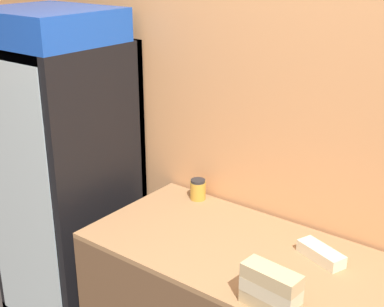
{
  "coord_description": "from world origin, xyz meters",
  "views": [
    {
      "loc": [
        0.88,
        -0.9,
        2.17
      ],
      "look_at": [
        -0.55,
        0.96,
        1.27
      ],
      "focal_mm": 50.0,
      "sensor_mm": 36.0,
      "label": 1
    }
  ],
  "objects_px": {
    "condiment_jar": "(198,189)",
    "sandwich_stack_bottom": "(270,302)",
    "beverage_cooler": "(70,155)",
    "sandwich_flat_right": "(321,254)",
    "sandwich_stack_middle": "(271,289)",
    "sandwich_stack_top": "(272,276)"
  },
  "relations": [
    {
      "from": "sandwich_flat_right",
      "to": "condiment_jar",
      "type": "relative_size",
      "value": 2.12
    },
    {
      "from": "sandwich_stack_bottom",
      "to": "sandwich_stack_middle",
      "type": "bearing_deg",
      "value": 0.0
    },
    {
      "from": "sandwich_stack_middle",
      "to": "sandwich_stack_top",
      "type": "xyz_separation_m",
      "value": [
        0.0,
        0.0,
        0.06
      ]
    },
    {
      "from": "sandwich_stack_middle",
      "to": "condiment_jar",
      "type": "bearing_deg",
      "value": 142.89
    },
    {
      "from": "sandwich_stack_top",
      "to": "condiment_jar",
      "type": "xyz_separation_m",
      "value": [
        -0.8,
        0.6,
        -0.09
      ]
    },
    {
      "from": "condiment_jar",
      "to": "sandwich_stack_bottom",
      "type": "bearing_deg",
      "value": -37.11
    },
    {
      "from": "sandwich_stack_bottom",
      "to": "sandwich_stack_middle",
      "type": "relative_size",
      "value": 1.0
    },
    {
      "from": "beverage_cooler",
      "to": "sandwich_stack_top",
      "type": "relative_size",
      "value": 7.92
    },
    {
      "from": "beverage_cooler",
      "to": "sandwich_stack_middle",
      "type": "height_order",
      "value": "beverage_cooler"
    },
    {
      "from": "beverage_cooler",
      "to": "sandwich_flat_right",
      "type": "height_order",
      "value": "beverage_cooler"
    },
    {
      "from": "sandwich_stack_top",
      "to": "sandwich_flat_right",
      "type": "height_order",
      "value": "sandwich_stack_top"
    },
    {
      "from": "beverage_cooler",
      "to": "sandwich_stack_middle",
      "type": "bearing_deg",
      "value": -13.59
    },
    {
      "from": "beverage_cooler",
      "to": "condiment_jar",
      "type": "height_order",
      "value": "beverage_cooler"
    },
    {
      "from": "beverage_cooler",
      "to": "sandwich_flat_right",
      "type": "xyz_separation_m",
      "value": [
        1.59,
        0.06,
        -0.11
      ]
    },
    {
      "from": "sandwich_stack_middle",
      "to": "condiment_jar",
      "type": "xyz_separation_m",
      "value": [
        -0.8,
        0.6,
        -0.03
      ]
    },
    {
      "from": "beverage_cooler",
      "to": "sandwich_flat_right",
      "type": "bearing_deg",
      "value": 2.21
    },
    {
      "from": "sandwich_stack_middle",
      "to": "condiment_jar",
      "type": "relative_size",
      "value": 2.09
    },
    {
      "from": "sandwich_stack_bottom",
      "to": "sandwich_stack_middle",
      "type": "height_order",
      "value": "sandwich_stack_middle"
    },
    {
      "from": "sandwich_stack_bottom",
      "to": "condiment_jar",
      "type": "distance_m",
      "value": 1.0
    },
    {
      "from": "sandwich_stack_middle",
      "to": "condiment_jar",
      "type": "distance_m",
      "value": 1.0
    },
    {
      "from": "sandwich_stack_bottom",
      "to": "condiment_jar",
      "type": "relative_size",
      "value": 2.1
    },
    {
      "from": "beverage_cooler",
      "to": "sandwich_flat_right",
      "type": "relative_size",
      "value": 7.79
    }
  ]
}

